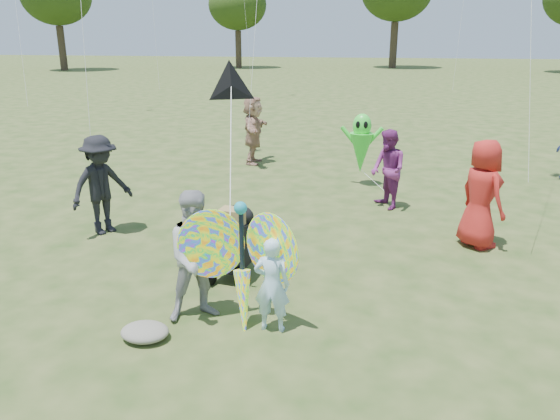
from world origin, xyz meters
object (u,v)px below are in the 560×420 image
object	(u,v)px
adult_man	(199,256)
crowd_e	(388,170)
crowd_d	(253,130)
jogging_stroller	(234,237)
crowd_b	(101,185)
alien_kite	(361,146)
child_girl	(272,285)
crowd_a	(482,194)
butterfly_kite	(242,264)

from	to	relation	value
adult_man	crowd_e	bearing A→B (deg)	35.79
crowd_d	jogging_stroller	world-z (taller)	crowd_d
crowd_b	crowd_d	world-z (taller)	crowd_d
alien_kite	adult_man	bearing A→B (deg)	-104.06
child_girl	alien_kite	bearing A→B (deg)	-96.30
alien_kite	crowd_e	bearing A→B (deg)	-69.81
jogging_stroller	alien_kite	xyz separation A→B (m)	(1.64, 5.57, 0.36)
child_girl	jogging_stroller	distance (m)	1.73
crowd_d	adult_man	bearing A→B (deg)	-174.12
child_girl	crowd_d	world-z (taller)	crowd_d
crowd_a	crowd_b	bearing A→B (deg)	62.10
child_girl	crowd_a	bearing A→B (deg)	-130.90
crowd_b	butterfly_kite	distance (m)	4.34
adult_man	crowd_b	xyz separation A→B (m)	(-2.76, 2.72, 0.05)
adult_man	jogging_stroller	distance (m)	1.38
butterfly_kite	alien_kite	bearing A→B (deg)	80.60
jogging_stroller	alien_kite	bearing A→B (deg)	81.88
child_girl	adult_man	bearing A→B (deg)	-8.19
crowd_b	jogging_stroller	size ratio (longest dim) A/B	1.67
child_girl	crowd_d	bearing A→B (deg)	-75.56
crowd_e	jogging_stroller	size ratio (longest dim) A/B	1.52
child_girl	butterfly_kite	bearing A→B (deg)	-12.12
child_girl	jogging_stroller	world-z (taller)	child_girl
adult_man	crowd_d	bearing A→B (deg)	68.97
child_girl	alien_kite	world-z (taller)	alien_kite
crowd_d	child_girl	bearing A→B (deg)	-168.26
crowd_b	crowd_e	bearing A→B (deg)	-31.64
adult_man	crowd_b	distance (m)	3.87
crowd_b	butterfly_kite	world-z (taller)	crowd_b
crowd_d	butterfly_kite	bearing A→B (deg)	-170.54
jogging_stroller	child_girl	bearing A→B (deg)	-51.18
crowd_e	jogging_stroller	xyz separation A→B (m)	(-2.28, -3.84, -0.22)
crowd_a	crowd_d	xyz separation A→B (m)	(-5.26, 5.46, 0.01)
crowd_d	alien_kite	xyz separation A→B (m)	(3.07, -1.82, 0.02)
crowd_e	alien_kite	world-z (taller)	alien_kite
crowd_b	crowd_d	bearing A→B (deg)	19.28
adult_man	crowd_e	xyz separation A→B (m)	(2.37, 5.20, -0.03)
adult_man	crowd_b	size ratio (longest dim) A/B	0.94
crowd_e	alien_kite	bearing A→B (deg)	171.53
adult_man	crowd_d	size ratio (longest dim) A/B	0.90
adult_man	alien_kite	world-z (taller)	alien_kite
crowd_b	crowd_e	size ratio (longest dim) A/B	1.10
crowd_a	alien_kite	world-z (taller)	crowd_a
adult_man	crowd_a	bearing A→B (deg)	10.22
jogging_stroller	butterfly_kite	world-z (taller)	butterfly_kite
crowd_d	alien_kite	world-z (taller)	crowd_d
crowd_a	alien_kite	xyz separation A→B (m)	(-2.18, 3.64, 0.03)
crowd_b	jogging_stroller	xyz separation A→B (m)	(2.85, -1.36, -0.30)
jogging_stroller	crowd_e	bearing A→B (deg)	67.69
butterfly_kite	crowd_b	bearing A→B (deg)	140.26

